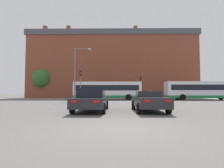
{
  "coord_description": "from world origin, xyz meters",
  "views": [
    {
      "loc": [
        -0.2,
        -5.96,
        1.21
      ],
      "look_at": [
        -0.56,
        24.03,
        2.73
      ],
      "focal_mm": 28.0,
      "sensor_mm": 36.0,
      "label": 1
    }
  ],
  "objects_px": {
    "car_saloon_left": "(92,100)",
    "pedestrian_waiting": "(155,94)",
    "bus_crossing_lead": "(107,90)",
    "car_roadster_right": "(149,101)",
    "bus_crossing_trailing": "(202,90)",
    "traffic_light_near_left": "(80,81)",
    "pedestrian_walking_west": "(91,93)",
    "street_lamp_junction": "(78,68)",
    "traffic_light_far_right": "(141,84)",
    "pedestrian_walking_east": "(150,94)"
  },
  "relations": [
    {
      "from": "bus_crossing_lead",
      "to": "traffic_light_far_right",
      "type": "xyz_separation_m",
      "value": [
        6.57,
        6.1,
        1.4
      ]
    },
    {
      "from": "traffic_light_far_right",
      "to": "traffic_light_near_left",
      "type": "xyz_separation_m",
      "value": [
        -10.32,
        -10.63,
        -0.06
      ]
    },
    {
      "from": "car_roadster_right",
      "to": "traffic_light_near_left",
      "type": "relative_size",
      "value": 1.01
    },
    {
      "from": "car_saloon_left",
      "to": "pedestrian_waiting",
      "type": "bearing_deg",
      "value": 69.05
    },
    {
      "from": "pedestrian_walking_east",
      "to": "car_saloon_left",
      "type": "bearing_deg",
      "value": -21.29
    },
    {
      "from": "car_roadster_right",
      "to": "car_saloon_left",
      "type": "bearing_deg",
      "value": 178.47
    },
    {
      "from": "car_saloon_left",
      "to": "traffic_light_near_left",
      "type": "bearing_deg",
      "value": 104.97
    },
    {
      "from": "traffic_light_near_left",
      "to": "street_lamp_junction",
      "type": "xyz_separation_m",
      "value": [
        -0.1,
        -1.5,
        1.58
      ]
    },
    {
      "from": "car_saloon_left",
      "to": "pedestrian_walking_west",
      "type": "bearing_deg",
      "value": 98.56
    },
    {
      "from": "street_lamp_junction",
      "to": "car_saloon_left",
      "type": "bearing_deg",
      "value": -73.84
    },
    {
      "from": "bus_crossing_trailing",
      "to": "traffic_light_near_left",
      "type": "bearing_deg",
      "value": -77.47
    },
    {
      "from": "car_saloon_left",
      "to": "bus_crossing_trailing",
      "type": "height_order",
      "value": "bus_crossing_trailing"
    },
    {
      "from": "traffic_light_far_right",
      "to": "street_lamp_junction",
      "type": "relative_size",
      "value": 0.61
    },
    {
      "from": "bus_crossing_lead",
      "to": "street_lamp_junction",
      "type": "distance_m",
      "value": 7.73
    },
    {
      "from": "traffic_light_far_right",
      "to": "street_lamp_junction",
      "type": "distance_m",
      "value": 16.06
    },
    {
      "from": "pedestrian_walking_west",
      "to": "pedestrian_walking_east",
      "type": "bearing_deg",
      "value": -108.12
    },
    {
      "from": "car_roadster_right",
      "to": "traffic_light_near_left",
      "type": "height_order",
      "value": "traffic_light_near_left"
    },
    {
      "from": "car_roadster_right",
      "to": "pedestrian_waiting",
      "type": "bearing_deg",
      "value": 75.68
    },
    {
      "from": "car_roadster_right",
      "to": "street_lamp_junction",
      "type": "height_order",
      "value": "street_lamp_junction"
    },
    {
      "from": "car_saloon_left",
      "to": "pedestrian_walking_west",
      "type": "distance_m",
      "value": 25.39
    },
    {
      "from": "car_roadster_right",
      "to": "pedestrian_walking_east",
      "type": "height_order",
      "value": "pedestrian_walking_east"
    },
    {
      "from": "bus_crossing_trailing",
      "to": "traffic_light_far_right",
      "type": "xyz_separation_m",
      "value": [
        -9.39,
        6.25,
        1.37
      ]
    },
    {
      "from": "car_roadster_right",
      "to": "bus_crossing_trailing",
      "type": "height_order",
      "value": "bus_crossing_trailing"
    },
    {
      "from": "bus_crossing_trailing",
      "to": "pedestrian_walking_east",
      "type": "distance_m",
      "value": 9.73
    },
    {
      "from": "street_lamp_junction",
      "to": "pedestrian_walking_west",
      "type": "bearing_deg",
      "value": 89.51
    },
    {
      "from": "traffic_light_near_left",
      "to": "pedestrian_waiting",
      "type": "distance_m",
      "value": 18.4
    },
    {
      "from": "bus_crossing_lead",
      "to": "traffic_light_far_right",
      "type": "bearing_deg",
      "value": 132.89
    },
    {
      "from": "car_roadster_right",
      "to": "pedestrian_walking_west",
      "type": "bearing_deg",
      "value": 105.71
    },
    {
      "from": "traffic_light_near_left",
      "to": "bus_crossing_lead",
      "type": "bearing_deg",
      "value": 50.34
    },
    {
      "from": "car_roadster_right",
      "to": "pedestrian_walking_east",
      "type": "distance_m",
      "value": 24.89
    },
    {
      "from": "traffic_light_far_right",
      "to": "pedestrian_walking_west",
      "type": "relative_size",
      "value": 2.5
    },
    {
      "from": "car_saloon_left",
      "to": "pedestrian_walking_east",
      "type": "height_order",
      "value": "pedestrian_walking_east"
    },
    {
      "from": "car_roadster_right",
      "to": "traffic_light_far_right",
      "type": "xyz_separation_m",
      "value": [
        3.17,
        24.27,
        2.36
      ]
    },
    {
      "from": "pedestrian_walking_east",
      "to": "bus_crossing_trailing",
      "type": "bearing_deg",
      "value": 48.39
    },
    {
      "from": "car_saloon_left",
      "to": "pedestrian_walking_east",
      "type": "bearing_deg",
      "value": 70.68
    },
    {
      "from": "traffic_light_far_right",
      "to": "pedestrian_waiting",
      "type": "xyz_separation_m",
      "value": [
        3.37,
        1.49,
        -2.1
      ]
    },
    {
      "from": "car_roadster_right",
      "to": "traffic_light_far_right",
      "type": "bearing_deg",
      "value": 82.49
    },
    {
      "from": "car_roadster_right",
      "to": "bus_crossing_trailing",
      "type": "bearing_deg",
      "value": 55.07
    },
    {
      "from": "bus_crossing_lead",
      "to": "pedestrian_waiting",
      "type": "height_order",
      "value": "bus_crossing_lead"
    },
    {
      "from": "bus_crossing_trailing",
      "to": "traffic_light_near_left",
      "type": "relative_size",
      "value": 2.75
    },
    {
      "from": "street_lamp_junction",
      "to": "pedestrian_walking_east",
      "type": "xyz_separation_m",
      "value": [
        12.43,
        12.19,
        -3.5
      ]
    },
    {
      "from": "car_saloon_left",
      "to": "traffic_light_far_right",
      "type": "distance_m",
      "value": 25.25
    },
    {
      "from": "bus_crossing_lead",
      "to": "car_roadster_right",
      "type": "bearing_deg",
      "value": 10.57
    },
    {
      "from": "traffic_light_near_left",
      "to": "car_saloon_left",
      "type": "bearing_deg",
      "value": -75.95
    },
    {
      "from": "bus_crossing_lead",
      "to": "pedestrian_waiting",
      "type": "bearing_deg",
      "value": 127.37
    },
    {
      "from": "car_roadster_right",
      "to": "traffic_light_far_right",
      "type": "distance_m",
      "value": 24.59
    },
    {
      "from": "bus_crossing_trailing",
      "to": "car_saloon_left",
      "type": "bearing_deg",
      "value": -42.29
    },
    {
      "from": "traffic_light_far_right",
      "to": "pedestrian_waiting",
      "type": "height_order",
      "value": "traffic_light_far_right"
    },
    {
      "from": "pedestrian_waiting",
      "to": "pedestrian_walking_west",
      "type": "xyz_separation_m",
      "value": [
        -13.68,
        -0.51,
        0.15
      ]
    },
    {
      "from": "car_roadster_right",
      "to": "traffic_light_far_right",
      "type": "relative_size",
      "value": 0.99
    }
  ]
}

